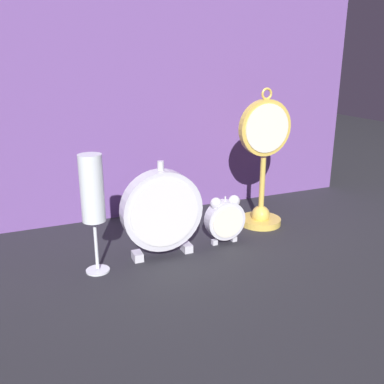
% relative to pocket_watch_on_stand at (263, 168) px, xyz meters
% --- Properties ---
extents(ground_plane, '(4.00, 4.00, 0.00)m').
position_rel_pocket_watch_on_stand_xyz_m(ground_plane, '(-0.21, -0.12, -0.15)').
color(ground_plane, '#232328').
extents(fabric_backdrop_drape, '(1.22, 0.01, 0.63)m').
position_rel_pocket_watch_on_stand_xyz_m(fabric_backdrop_drape, '(-0.21, 0.20, 0.16)').
color(fabric_backdrop_drape, '#6B478E').
rests_on(fabric_backdrop_drape, ground_plane).
extents(pocket_watch_on_stand, '(0.14, 0.11, 0.35)m').
position_rel_pocket_watch_on_stand_xyz_m(pocket_watch_on_stand, '(0.00, 0.00, 0.00)').
color(pocket_watch_on_stand, gold).
rests_on(pocket_watch_on_stand, ground_plane).
extents(alarm_clock_twin_bell, '(0.09, 0.03, 0.12)m').
position_rel_pocket_watch_on_stand_xyz_m(alarm_clock_twin_bell, '(-0.14, -0.07, -0.09)').
color(alarm_clock_twin_bell, silver).
rests_on(alarm_clock_twin_bell, ground_plane).
extents(mantel_clock_silver, '(0.18, 0.04, 0.22)m').
position_rel_pocket_watch_on_stand_xyz_m(mantel_clock_silver, '(-0.30, -0.08, -0.05)').
color(mantel_clock_silver, silver).
rests_on(mantel_clock_silver, ground_plane).
extents(champagne_flute, '(0.05, 0.05, 0.25)m').
position_rel_pocket_watch_on_stand_xyz_m(champagne_flute, '(-0.45, -0.09, 0.01)').
color(champagne_flute, silver).
rests_on(champagne_flute, ground_plane).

